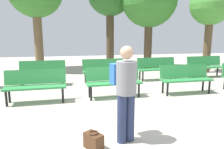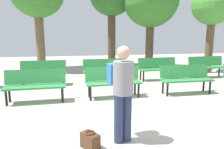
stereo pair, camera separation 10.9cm
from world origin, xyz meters
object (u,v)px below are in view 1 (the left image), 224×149
(bench_r1_c1, at_px, (43,71))
(handbag, at_px, (94,141))
(tree_2, at_px, (211,6))
(visitor_with_backpack, at_px, (125,88))
(bench_r0_c2, at_px, (114,80))
(bench_r1_c2, at_px, (104,69))
(bench_r1_c3, at_px, (157,67))
(tree_0, at_px, (149,0))
(bench_r0_c3, at_px, (185,77))
(bench_r0_c1, at_px, (36,84))
(bench_r1_c4, at_px, (205,65))

(bench_r1_c1, relative_size, handbag, 4.38)
(tree_2, bearing_deg, visitor_with_backpack, -133.84)
(bench_r0_c2, height_order, handbag, bench_r0_c2)
(bench_r1_c2, xyz_separation_m, tree_2, (5.08, 1.12, 2.53))
(bench_r0_c2, relative_size, bench_r1_c3, 1.00)
(tree_0, bearing_deg, visitor_with_backpack, -113.04)
(bench_r0_c2, distance_m, handbag, 2.92)
(visitor_with_backpack, bearing_deg, bench_r0_c3, -151.11)
(bench_r1_c1, xyz_separation_m, tree_0, (4.97, 2.82, 2.95))
(handbag, bearing_deg, tree_0, 63.84)
(bench_r0_c1, bearing_deg, bench_r1_c1, 89.70)
(bench_r0_c1, relative_size, bench_r1_c1, 1.01)
(bench_r0_c2, height_order, bench_r1_c2, same)
(bench_r0_c1, xyz_separation_m, bench_r1_c1, (-0.05, 1.93, 0.00))
(bench_r1_c4, height_order, tree_2, tree_2)
(bench_r1_c2, xyz_separation_m, bench_r1_c4, (4.37, 0.14, 0.00))
(bench_r1_c3, relative_size, tree_0, 0.33)
(bench_r0_c1, bearing_deg, bench_r0_c2, 0.17)
(tree_2, bearing_deg, tree_0, 145.38)
(bench_r0_c2, xyz_separation_m, handbag, (-0.88, -2.76, -0.37))
(bench_r1_c1, xyz_separation_m, bench_r1_c2, (2.22, 0.09, 0.00))
(bench_r1_c4, height_order, visitor_with_backpack, visitor_with_backpack)
(bench_r0_c1, distance_m, bench_r1_c3, 4.80)
(bench_r1_c2, xyz_separation_m, handbag, (-0.90, -4.69, -0.37))
(bench_r1_c2, bearing_deg, bench_r0_c2, -92.87)
(visitor_with_backpack, bearing_deg, bench_r0_c2, -112.88)
(bench_r1_c3, xyz_separation_m, handbag, (-3.06, -4.74, -0.37))
(bench_r0_c3, bearing_deg, bench_r1_c3, 91.80)
(bench_r0_c1, xyz_separation_m, bench_r1_c3, (4.34, 2.06, 0.00))
(bench_r0_c3, relative_size, handbag, 4.39)
(bench_r1_c1, height_order, visitor_with_backpack, visitor_with_backpack)
(tree_2, bearing_deg, bench_r1_c2, -167.56)
(handbag, bearing_deg, bench_r1_c3, 57.10)
(bench_r0_c3, height_order, bench_r1_c3, same)
(bench_r1_c4, bearing_deg, bench_r0_c1, -164.59)
(bench_r1_c2, relative_size, bench_r1_c3, 1.00)
(bench_r1_c1, bearing_deg, bench_r1_c2, 2.03)
(bench_r0_c1, distance_m, bench_r0_c2, 2.16)
(bench_r0_c2, height_order, bench_r1_c3, same)
(bench_r0_c1, distance_m, bench_r0_c3, 4.43)
(tree_0, bearing_deg, bench_r1_c3, -102.22)
(handbag, bearing_deg, bench_r0_c1, 115.38)
(bench_r1_c2, bearing_deg, tree_2, 9.95)
(tree_2, bearing_deg, bench_r1_c1, -170.61)
(bench_r1_c4, distance_m, visitor_with_backpack, 6.63)
(tree_0, bearing_deg, bench_r0_c2, -120.62)
(bench_r1_c4, distance_m, tree_0, 4.25)
(bench_r1_c2, height_order, bench_r1_c4, same)
(bench_r1_c2, distance_m, tree_0, 4.87)
(bench_r0_c1, bearing_deg, bench_r0_c3, -1.02)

